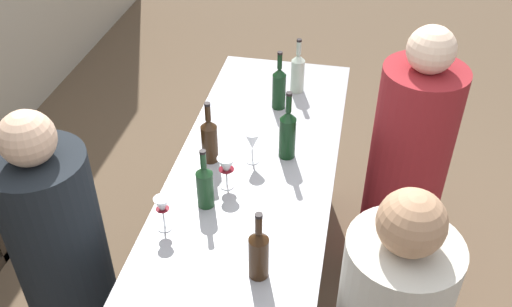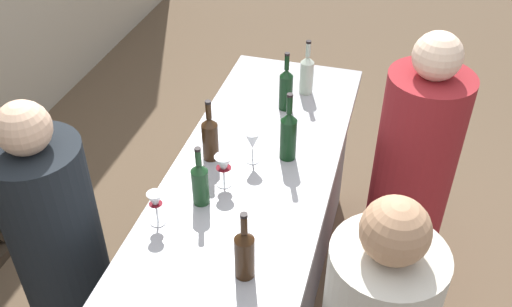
# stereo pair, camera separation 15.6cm
# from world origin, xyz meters

# --- Properties ---
(ground_plane) EXTENTS (12.00, 12.00, 0.00)m
(ground_plane) POSITION_xyz_m (0.00, 0.00, 0.00)
(ground_plane) COLOR brown
(bar_counter) EXTENTS (1.94, 0.73, 0.97)m
(bar_counter) POSITION_xyz_m (0.00, 0.00, 0.49)
(bar_counter) COLOR slate
(bar_counter) RESTS_ON ground
(wine_bottle_leftmost_amber_brown) EXTENTS (0.07, 0.07, 0.30)m
(wine_bottle_leftmost_amber_brown) POSITION_xyz_m (-0.64, -0.14, 1.09)
(wine_bottle_leftmost_amber_brown) COLOR #331E0F
(wine_bottle_leftmost_amber_brown) RESTS_ON bar_counter
(wine_bottle_second_left_olive_green) EXTENTS (0.07, 0.07, 0.28)m
(wine_bottle_second_left_olive_green) POSITION_xyz_m (-0.32, 0.15, 1.08)
(wine_bottle_second_left_olive_green) COLOR #193D1E
(wine_bottle_second_left_olive_green) RESTS_ON bar_counter
(wine_bottle_center_amber_brown) EXTENTS (0.07, 0.07, 0.31)m
(wine_bottle_center_amber_brown) POSITION_xyz_m (-0.02, 0.21, 1.09)
(wine_bottle_center_amber_brown) COLOR #331E0F
(wine_bottle_center_amber_brown) RESTS_ON bar_counter
(wine_bottle_second_right_dark_green) EXTENTS (0.08, 0.08, 0.34)m
(wine_bottle_second_right_dark_green) POSITION_xyz_m (0.08, -0.13, 1.10)
(wine_bottle_second_right_dark_green) COLOR black
(wine_bottle_second_right_dark_green) RESTS_ON bar_counter
(wine_bottle_rightmost_dark_green) EXTENTS (0.07, 0.07, 0.32)m
(wine_bottle_rightmost_dark_green) POSITION_xyz_m (0.48, -0.03, 1.09)
(wine_bottle_rightmost_dark_green) COLOR black
(wine_bottle_rightmost_dark_green) RESTS_ON bar_counter
(wine_bottle_far_right_clear_pale) EXTENTS (0.07, 0.07, 0.31)m
(wine_bottle_far_right_clear_pale) POSITION_xyz_m (0.66, -0.10, 1.09)
(wine_bottle_far_right_clear_pale) COLOR #B7C6B2
(wine_bottle_far_right_clear_pale) RESTS_ON bar_counter
(wine_glass_near_left) EXTENTS (0.07, 0.07, 0.16)m
(wine_glass_near_left) POSITION_xyz_m (0.01, 0.02, 1.08)
(wine_glass_near_left) COLOR white
(wine_glass_near_left) RESTS_ON bar_counter
(wine_glass_near_center) EXTENTS (0.08, 0.08, 0.15)m
(wine_glass_near_center) POSITION_xyz_m (-0.19, 0.09, 1.07)
(wine_glass_near_center) COLOR white
(wine_glass_near_center) RESTS_ON bar_counter
(wine_glass_near_right) EXTENTS (0.06, 0.06, 0.15)m
(wine_glass_near_right) POSITION_xyz_m (-0.48, 0.28, 1.08)
(wine_glass_near_right) COLOR white
(wine_glass_near_right) RESTS_ON bar_counter
(person_left_guest) EXTENTS (0.44, 0.44, 1.55)m
(person_left_guest) POSITION_xyz_m (0.34, -0.71, 0.71)
(person_left_guest) COLOR maroon
(person_left_guest) RESTS_ON ground
(person_right_guest) EXTENTS (0.41, 0.41, 1.54)m
(person_right_guest) POSITION_xyz_m (-0.60, 0.69, 0.71)
(person_right_guest) COLOR black
(person_right_guest) RESTS_ON ground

